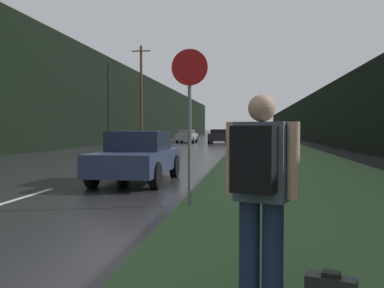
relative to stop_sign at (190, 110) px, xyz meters
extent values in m
cube|color=#33562D|center=(2.78, 33.06, -1.84)|extent=(6.00, 240.00, 0.02)
cube|color=silver|center=(-3.71, 0.19, -1.85)|extent=(0.12, 3.00, 0.01)
cube|color=silver|center=(-3.71, 7.19, -1.85)|extent=(0.12, 3.00, 0.01)
cube|color=silver|center=(-3.71, 14.19, -1.85)|extent=(0.12, 3.00, 0.01)
cube|color=black|center=(-13.21, 43.06, 2.31)|extent=(2.00, 140.00, 8.32)
cube|color=black|center=(8.78, 43.06, 0.80)|extent=(2.00, 140.00, 5.31)
cylinder|color=#4C3823|center=(-9.20, 30.24, 2.84)|extent=(0.24, 0.24, 9.39)
cube|color=#4C3823|center=(-9.20, 30.24, 7.04)|extent=(1.80, 0.10, 0.10)
cylinder|color=slate|center=(0.00, 0.00, -0.70)|extent=(0.07, 0.07, 2.31)
cylinder|color=#B71414|center=(0.00, 0.00, 0.81)|extent=(0.70, 0.02, 0.70)
cylinder|color=#1E2847|center=(1.15, -4.32, -1.40)|extent=(0.17, 0.17, 0.90)
cylinder|color=#1E2847|center=(1.34, -4.38, -1.40)|extent=(0.17, 0.17, 0.90)
cube|color=#4C5666|center=(1.24, -4.35, -0.63)|extent=(0.47, 0.35, 0.65)
sphere|color=tan|center=(1.24, -4.35, -0.19)|extent=(0.22, 0.22, 0.22)
cylinder|color=tan|center=(1.00, -4.27, -0.61)|extent=(0.10, 0.10, 0.61)
cylinder|color=tan|center=(1.49, -4.43, -0.61)|extent=(0.10, 0.10, 0.61)
cube|color=black|center=(1.18, -4.54, -0.60)|extent=(0.37, 0.28, 0.52)
cube|color=black|center=(1.81, -4.30, -1.55)|extent=(0.17, 0.15, 0.04)
cube|color=#2D3856|center=(-1.97, 3.28, -1.26)|extent=(1.72, 4.09, 0.57)
cube|color=#1B2134|center=(-1.97, 3.49, -0.70)|extent=(1.46, 1.84, 0.54)
cylinder|color=black|center=(-1.15, 2.02, -1.52)|extent=(0.20, 0.67, 0.67)
cylinder|color=black|center=(-2.78, 2.02, -1.52)|extent=(0.20, 0.67, 0.67)
cylinder|color=black|center=(-1.15, 4.55, -1.52)|extent=(0.20, 0.67, 0.67)
cylinder|color=black|center=(-2.78, 4.55, -1.52)|extent=(0.20, 0.67, 0.67)
cube|color=black|center=(-1.97, 32.87, -1.21)|extent=(1.75, 4.59, 0.70)
cube|color=black|center=(-1.97, 33.10, -0.65)|extent=(1.48, 2.07, 0.41)
cylinder|color=black|center=(-1.14, 31.45, -1.53)|extent=(0.20, 0.65, 0.65)
cylinder|color=black|center=(-2.80, 31.45, -1.53)|extent=(0.20, 0.65, 0.65)
cylinder|color=black|center=(-1.14, 34.29, -1.53)|extent=(0.20, 0.65, 0.65)
cylinder|color=black|center=(-2.80, 34.29, -1.53)|extent=(0.20, 0.65, 0.65)
cube|color=#9E9EA3|center=(-5.46, 34.71, -1.22)|extent=(1.71, 4.58, 0.66)
cube|color=#5E5E61|center=(-5.46, 34.48, -0.69)|extent=(1.45, 2.06, 0.40)
cylinder|color=black|center=(-6.27, 36.13, -1.52)|extent=(0.20, 0.67, 0.67)
cylinder|color=black|center=(-4.65, 36.13, -1.52)|extent=(0.20, 0.67, 0.67)
cylinder|color=black|center=(-6.27, 33.29, -1.52)|extent=(0.20, 0.67, 0.67)
cylinder|color=black|center=(-4.65, 33.29, -1.52)|extent=(0.20, 0.67, 0.67)
camera|label=1|loc=(1.15, -7.70, -0.36)|focal=38.00mm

